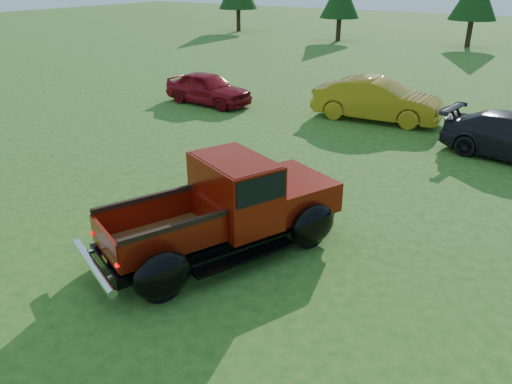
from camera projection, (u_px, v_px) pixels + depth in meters
ground at (270, 242)px, 9.98m from camera, size 120.00×120.00×0.00m
pickup_truck at (236, 206)px, 9.51m from camera, size 3.72×5.18×1.81m
show_car_red at (208, 88)px, 19.99m from camera, size 3.77×1.66×1.26m
show_car_yellow at (377, 100)px, 17.75m from camera, size 4.64×2.02×1.48m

